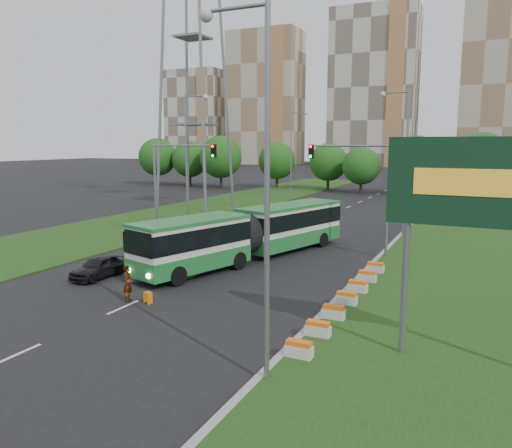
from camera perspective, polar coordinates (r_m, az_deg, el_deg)
The scene contains 21 objects.
ground at distance 28.24m, azimuth -2.30°, elevation -6.78°, with size 360.00×360.00×0.00m, color black.
grass_median at distance 33.00m, azimuth 25.29°, elevation -5.18°, with size 14.00×60.00×0.15m, color #1F4213.
median_kerb at distance 33.62m, azimuth 13.35°, elevation -4.25°, with size 0.30×60.00×0.18m, color #979797.
left_verge at distance 58.31m, azimuth -6.73°, elevation 1.54°, with size 12.00×110.00×0.10m, color #1F4213.
lane_markings at distance 47.38m, azimuth 5.61°, elevation -0.27°, with size 0.20×100.00×0.01m, color silver, non-canonical shape.
flower_planters at distance 24.54m, azimuth 10.32°, elevation -8.31°, with size 1.10×13.70×0.60m, color silver, non-canonical shape.
billboard at distance 18.16m, azimuth 24.19°, elevation 3.30°, with size 6.00×0.37×8.00m.
traffic_mast_median at distance 35.04m, azimuth 12.31°, elevation 5.03°, with size 5.76×0.32×8.00m.
traffic_mast_left at distance 40.31m, azimuth -9.63°, elevation 5.64°, with size 5.76×0.32×8.00m.
street_lamps at distance 37.49m, azimuth 0.61°, elevation 6.50°, with size 36.00×60.00×12.00m, color gray, non-canonical shape.
transmission_pylon at distance 63.02m, azimuth -7.26°, elevation 22.20°, with size 12.00×12.00×44.00m, color gray, non-canonical shape.
tree_line at distance 79.19m, azimuth 23.37°, elevation 6.10°, with size 120.00×8.00×9.00m, color #175015, non-canonical shape.
apartment_tower_west at distance 191.25m, azimuth 1.10°, elevation 14.09°, with size 26.00×15.00×48.00m, color #BCB197.
apartment_tower_cwest at distance 179.01m, azimuth 13.29°, elevation 14.83°, with size 28.00×15.00×52.00m, color beige.
apartment_tower_ceast at distance 174.95m, azimuth 26.60°, elevation 13.93°, with size 25.00×15.00×50.00m, color #BCB197.
midrise_west at distance 204.86m, azimuth -6.77°, elevation 12.03°, with size 22.00×14.00×36.00m, color beige.
articulated_bus at distance 33.57m, azimuth -1.01°, elevation -1.05°, with size 2.78×17.82×2.93m.
car_left_near at distance 30.64m, azimuth -17.51°, elevation -4.69°, with size 1.52×3.78×1.29m, color black.
car_left_far at distance 44.03m, azimuth -3.07°, elevation 0.09°, with size 1.70×4.88×1.61m, color black.
pedestrian at distance 25.64m, azimuth -14.41°, elevation -6.63°, with size 0.66×0.43×1.82m, color gray.
shopping_trolley at distance 25.28m, azimuth -12.24°, elevation -8.24°, with size 0.34×0.35×0.58m.
Camera 1 is at (12.51, -24.09, 7.79)m, focal length 35.00 mm.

